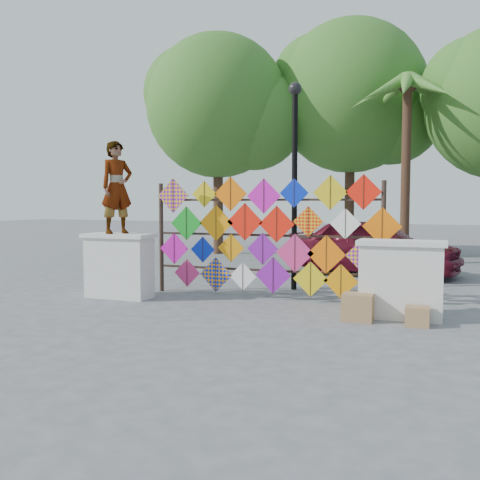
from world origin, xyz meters
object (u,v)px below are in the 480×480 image
(sedan, at_px, (373,246))
(vendor_woman, at_px, (117,187))
(kite_rack, at_px, (267,237))
(lamppost, at_px, (295,166))

(sedan, bearing_deg, vendor_woman, 149.12)
(kite_rack, xyz_separation_m, sedan, (1.52, 4.31, -0.47))
(vendor_woman, relative_size, lamppost, 0.41)
(kite_rack, distance_m, lamppost, 1.95)
(sedan, bearing_deg, lamppost, 165.32)
(kite_rack, xyz_separation_m, lamppost, (0.20, 1.27, 1.47))
(sedan, distance_m, lamppost, 3.84)
(vendor_woman, relative_size, sedan, 0.41)
(kite_rack, relative_size, lamppost, 1.12)
(kite_rack, distance_m, vendor_woman, 3.13)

